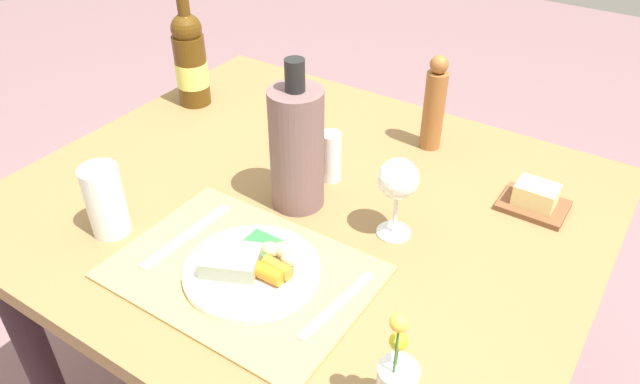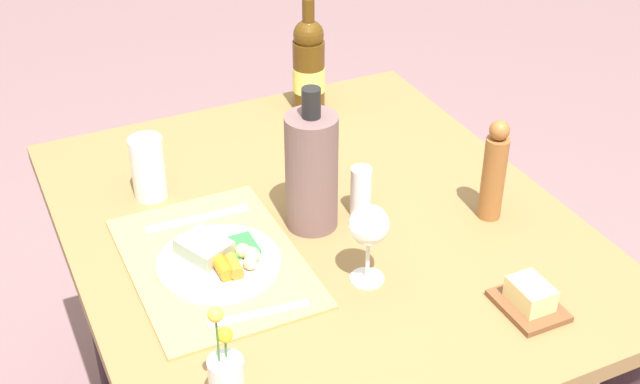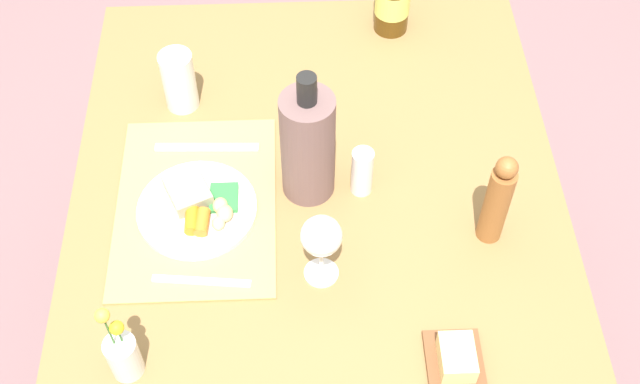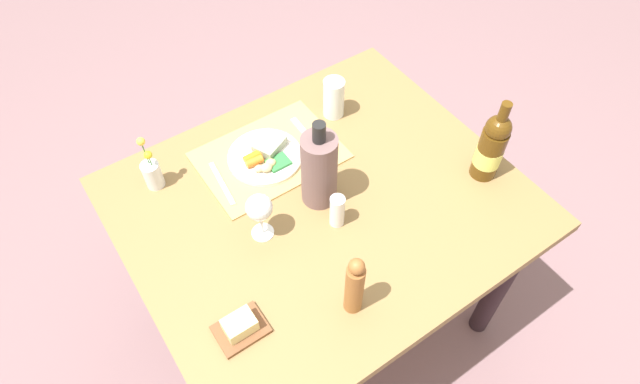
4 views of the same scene
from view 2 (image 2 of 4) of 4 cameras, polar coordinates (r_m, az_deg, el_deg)
dining_table at (r=1.84m, az=-0.02°, el=-4.96°), size 1.17×1.00×0.77m
placemat at (r=1.66m, az=-7.13°, el=-4.69°), size 0.45×0.32×0.01m
dinner_plate at (r=1.64m, az=-6.79°, el=-4.49°), size 0.24×0.24×0.04m
fork at (r=1.78m, az=-8.22°, el=-1.78°), size 0.03×0.22×0.00m
knife at (r=1.53m, az=-4.13°, el=-8.16°), size 0.03×0.19×0.00m
wine_glass at (r=1.54m, az=3.20°, el=-2.41°), size 0.08×0.08×0.16m
pepper_mill at (r=1.76m, az=11.63°, el=1.33°), size 0.05×0.05×0.23m
butter_dish at (r=1.58m, az=13.92°, el=-7.00°), size 0.13×0.10×0.06m
water_tumbler at (r=1.85m, az=-11.45°, el=1.36°), size 0.07×0.07×0.14m
cooler_bottle at (r=1.69m, az=-0.54°, el=1.43°), size 0.11×0.11×0.31m
wine_bottle at (r=2.16m, az=-0.76°, el=8.51°), size 0.08×0.08×0.29m
salt_shaker at (r=1.76m, az=2.76°, el=0.02°), size 0.04×0.04×0.11m
flower_vase at (r=1.35m, az=-6.33°, el=-12.25°), size 0.06×0.06×0.20m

